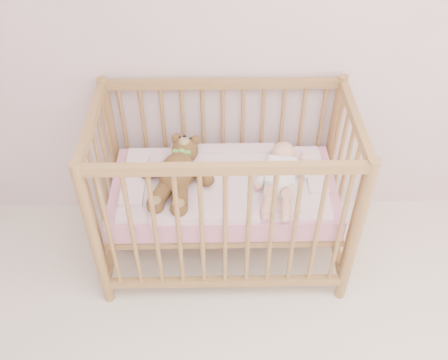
{
  "coord_description": "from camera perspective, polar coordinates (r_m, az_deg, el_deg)",
  "views": [
    {
      "loc": [
        -0.41,
        -0.39,
        2.39
      ],
      "look_at": [
        -0.38,
        1.55,
        0.62
      ],
      "focal_mm": 40.0,
      "sensor_mm": 36.0,
      "label": 1
    }
  ],
  "objects": [
    {
      "name": "teddy_bear",
      "position": [
        2.64,
        -5.4,
        0.78
      ],
      "size": [
        0.51,
        0.65,
        0.16
      ],
      "primitive_type": null,
      "rotation": [
        0.0,
        0.0,
        -0.17
      ],
      "color": "brown",
      "rests_on": "blanket"
    },
    {
      "name": "mattress",
      "position": [
        2.76,
        -0.02,
        -1.38
      ],
      "size": [
        1.22,
        0.62,
        0.13
      ],
      "primitive_type": "cube",
      "color": "pink",
      "rests_on": "crib"
    },
    {
      "name": "baby",
      "position": [
        2.66,
        6.5,
        0.75
      ],
      "size": [
        0.38,
        0.63,
        0.14
      ],
      "primitive_type": null,
      "rotation": [
        0.0,
        0.0,
        -0.18
      ],
      "color": "white",
      "rests_on": "blanket"
    },
    {
      "name": "blanket",
      "position": [
        2.7,
        -0.02,
        -0.23
      ],
      "size": [
        1.1,
        0.58,
        0.06
      ],
      "primitive_type": null,
      "color": "#EBA1BA",
      "rests_on": "mattress"
    },
    {
      "name": "wall_back",
      "position": [
        2.64,
        8.5,
        18.71
      ],
      "size": [
        4.0,
        0.02,
        2.7
      ],
      "primitive_type": "cube",
      "color": "silver",
      "rests_on": "floor"
    },
    {
      "name": "crib",
      "position": [
        2.75,
        -0.02,
        -1.15
      ],
      "size": [
        1.36,
        0.76,
        1.0
      ],
      "primitive_type": null,
      "color": "#AF844A",
      "rests_on": "floor"
    }
  ]
}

